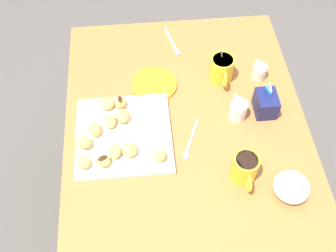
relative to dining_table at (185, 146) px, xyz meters
The scene contains 25 objects.
ground_plane 0.62m from the dining_table, ahead, with size 8.00×8.00×0.00m, color #514C47.
dining_table is the anchor object (origin of this frame).
pastry_plate_square 0.26m from the dining_table, 83.80° to the right, with size 0.32×0.32×0.02m, color silver.
coffee_mug_yellow_left 0.31m from the dining_table, 143.11° to the left, with size 0.13×0.09×0.15m.
coffee_mug_yellow_right 0.32m from the dining_table, 36.16° to the left, with size 0.12×0.08×0.10m.
cream_pitcher_white 0.25m from the dining_table, 97.76° to the left, with size 0.10×0.06×0.07m.
sugar_caddy 0.33m from the dining_table, 97.94° to the left, with size 0.09×0.07×0.11m.
ice_cream_bowl 0.43m from the dining_table, 46.14° to the left, with size 0.11×0.11×0.08m.
chocolate_sauce_pitcher 0.39m from the dining_table, 123.88° to the left, with size 0.09×0.05×0.06m.
saucer_orange_left 0.25m from the dining_table, 153.15° to the right, with size 0.17×0.17×0.01m, color orange.
loose_spoon_near_saucer 0.16m from the dining_table, ahead, with size 0.15×0.07×0.01m.
loose_spoon_by_plate 0.42m from the dining_table, behind, with size 0.16×0.05×0.01m.
beignet_0 0.23m from the dining_table, 38.57° to the right, with size 0.04×0.05×0.04m, color #DBA351.
beignet_1 0.28m from the dining_table, 63.36° to the right, with size 0.05×0.05×0.03m, color #DBA351.
beignet_2 0.33m from the dining_table, 110.00° to the right, with size 0.05×0.05×0.03m, color #DBA351.
beignet_3 0.35m from the dining_table, 88.11° to the right, with size 0.04×0.06×0.04m, color #DBA351.
beignet_4 0.40m from the dining_table, 69.23° to the right, with size 0.04×0.05×0.03m, color #DBA351.
beignet_5 0.27m from the dining_table, 99.47° to the right, with size 0.06×0.05×0.04m, color #DBA351.
beignet_6 0.35m from the dining_table, 64.98° to the right, with size 0.04×0.05×0.03m, color #DBA351.
chocolate_drizzle_6 0.36m from the dining_table, 64.98° to the right, with size 0.03×0.02×0.01m, color #381E11.
beignet_7 0.31m from the dining_table, 68.00° to the right, with size 0.04×0.05×0.03m, color #DBA351.
beignet_8 0.39m from the dining_table, 80.14° to the right, with size 0.05×0.04×0.04m, color #DBA351.
beignet_9 0.31m from the dining_table, 94.43° to the right, with size 0.04×0.05×0.03m, color #DBA351.
beignet_10 0.29m from the dining_table, 112.49° to the right, with size 0.04×0.04×0.04m, color #DBA351.
chocolate_drizzle_10 0.31m from the dining_table, 112.49° to the right, with size 0.03×0.01×0.01m, color #381E11.
Camera 1 is at (0.76, -0.14, 1.88)m, focal length 42.29 mm.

